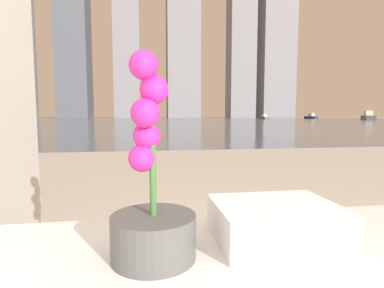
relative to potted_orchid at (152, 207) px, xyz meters
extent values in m
cylinder|color=#4C4C4C|center=(0.00, 0.00, -0.06)|extent=(0.16, 0.16, 0.08)
cylinder|color=#38662D|center=(0.00, 0.00, 0.12)|extent=(0.01, 0.01, 0.27)
sphere|color=#DB238E|center=(-0.01, -0.01, 0.25)|extent=(0.05, 0.05, 0.05)
sphere|color=#DB238E|center=(0.01, -0.01, 0.21)|extent=(0.05, 0.05, 0.05)
sphere|color=#DB238E|center=(-0.01, -0.02, 0.17)|extent=(0.05, 0.05, 0.05)
sphere|color=#DB238E|center=(-0.01, 0.01, 0.13)|extent=(0.05, 0.05, 0.05)
sphere|color=#DB238E|center=(-0.02, 0.01, 0.09)|extent=(0.05, 0.05, 0.05)
cube|color=white|center=(0.26, 0.04, -0.08)|extent=(0.25, 0.20, 0.04)
cube|color=white|center=(0.26, 0.04, -0.04)|extent=(0.25, 0.20, 0.04)
cube|color=slate|center=(0.44, 61.25, -0.63)|extent=(180.00, 110.00, 0.01)
cube|color=navy|center=(42.58, 71.61, -0.30)|extent=(2.08, 3.92, 0.65)
cube|color=silver|center=(42.58, 71.61, 0.40)|extent=(1.22, 1.57, 0.75)
cube|color=#4C4C51|center=(41.89, 50.60, -0.21)|extent=(3.54, 4.93, 0.82)
cube|color=silver|center=(41.89, 50.60, 0.67)|extent=(1.84, 2.10, 0.94)
cube|color=#4C4C51|center=(26.45, 63.55, -0.36)|extent=(1.24, 3.14, 0.54)
cube|color=silver|center=(26.45, 63.55, 0.22)|extent=(0.84, 1.20, 0.62)
cube|color=slate|center=(-46.54, 117.25, 28.00)|extent=(11.74, 13.94, 57.27)
cube|color=#4C515B|center=(-25.52, 117.25, 29.33)|extent=(10.87, 13.26, 59.94)
cube|color=slate|center=(-6.41, 117.25, 27.46)|extent=(9.49, 9.41, 56.19)
cube|color=slate|center=(14.91, 117.25, 30.19)|extent=(12.58, 9.17, 61.65)
cube|color=slate|center=(38.22, 117.25, 40.34)|extent=(10.20, 8.69, 81.95)
cube|color=slate|center=(53.15, 117.25, 31.95)|extent=(13.51, 9.56, 65.17)
camera|label=1|loc=(-0.01, -0.54, 0.17)|focal=28.00mm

